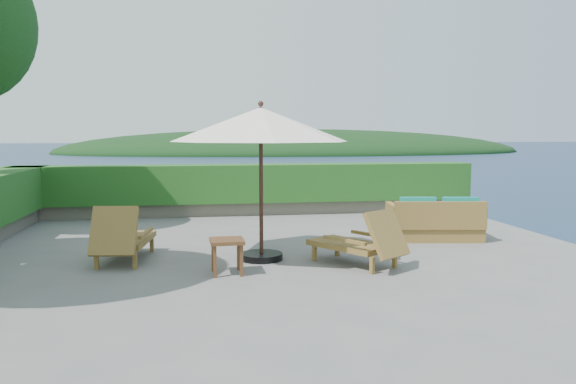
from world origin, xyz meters
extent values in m
plane|color=slate|center=(0.00, 0.00, 0.00)|extent=(12.00, 12.00, 0.00)
cube|color=#584F46|center=(0.00, 0.00, -1.55)|extent=(12.00, 12.00, 3.00)
ellipsoid|color=black|center=(25.00, 140.00, -3.00)|extent=(126.00, 57.60, 12.60)
cube|color=slate|center=(0.00, 5.60, 0.18)|extent=(12.00, 0.60, 0.36)
cube|color=#154A16|center=(0.00, 5.60, 0.85)|extent=(12.40, 0.90, 1.00)
cylinder|color=black|center=(-0.28, 0.09, 0.06)|extent=(0.75, 0.75, 0.12)
cylinder|color=#341B12|center=(-0.28, 0.09, 1.31)|extent=(0.07, 0.07, 2.63)
cone|color=white|center=(-0.28, 0.09, 2.34)|extent=(3.12, 3.12, 0.58)
sphere|color=#341B12|center=(-0.28, 0.09, 2.68)|extent=(0.10, 0.10, 0.09)
cube|color=brown|center=(-2.99, -0.16, 0.14)|extent=(0.07, 0.07, 0.28)
cube|color=brown|center=(-2.38, -0.24, 0.14)|extent=(0.07, 0.07, 0.28)
cube|color=brown|center=(-2.82, 1.14, 0.14)|extent=(0.07, 0.07, 0.28)
cube|color=brown|center=(-2.21, 1.06, 0.14)|extent=(0.07, 0.07, 0.28)
cube|color=brown|center=(-2.59, 0.56, 0.33)|extent=(0.90, 1.51, 0.10)
cube|color=brown|center=(-2.69, -0.26, 0.64)|extent=(0.78, 0.55, 0.77)
cube|color=brown|center=(-2.98, 0.39, 0.49)|extent=(0.19, 0.93, 0.05)
cube|color=brown|center=(-2.24, 0.29, 0.49)|extent=(0.19, 0.93, 0.05)
cube|color=brown|center=(1.30, -1.18, 0.14)|extent=(0.09, 0.09, 0.27)
cube|color=brown|center=(1.79, -0.86, 0.14)|extent=(0.09, 0.09, 0.27)
cube|color=brown|center=(0.61, -0.14, 0.14)|extent=(0.09, 0.09, 0.27)
cube|color=brown|center=(1.09, 0.18, 0.14)|extent=(0.09, 0.09, 0.27)
cube|color=brown|center=(1.14, -0.41, 0.31)|extent=(1.33, 1.51, 0.09)
cube|color=brown|center=(1.57, -1.07, 0.61)|extent=(0.82, 0.75, 0.73)
cube|color=brown|center=(0.96, -0.78, 0.47)|extent=(0.54, 0.77, 0.05)
cube|color=brown|center=(1.55, -0.39, 0.47)|extent=(0.54, 0.77, 0.05)
cube|color=brown|center=(-1.12, -1.01, 0.25)|extent=(0.05, 0.05, 0.49)
cube|color=brown|center=(-0.72, -1.00, 0.25)|extent=(0.05, 0.05, 0.49)
cube|color=brown|center=(-1.14, -0.61, 0.25)|extent=(0.05, 0.05, 0.49)
cube|color=brown|center=(-0.73, -0.60, 0.25)|extent=(0.05, 0.05, 0.49)
cube|color=brown|center=(-0.93, -0.81, 0.52)|extent=(0.53, 0.53, 0.06)
cube|color=brown|center=(3.47, 1.40, 0.20)|extent=(1.95, 1.18, 0.41)
cube|color=brown|center=(3.40, 0.98, 0.56)|extent=(1.83, 0.42, 0.56)
cube|color=brown|center=(2.60, 1.53, 0.51)|extent=(0.26, 0.92, 0.46)
cube|color=brown|center=(4.33, 1.27, 0.51)|extent=(0.26, 0.92, 0.46)
cube|color=#118275|center=(3.05, 1.52, 0.50)|extent=(0.90, 0.84, 0.18)
cube|color=#118275|center=(3.89, 1.38, 0.50)|extent=(0.90, 0.84, 0.18)
cube|color=#118275|center=(2.99, 1.14, 0.73)|extent=(0.72, 0.25, 0.37)
cube|color=#118275|center=(3.84, 1.01, 0.73)|extent=(0.72, 0.25, 0.37)
camera|label=1|loc=(-1.38, -9.42, 2.19)|focal=35.00mm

